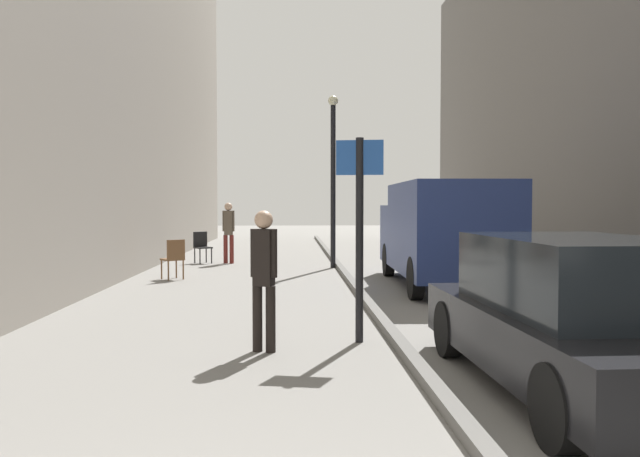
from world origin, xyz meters
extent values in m
plane|color=gray|center=(0.00, 12.00, 0.00)|extent=(80.00, 80.00, 0.00)
cube|color=#615F5B|center=(1.58, 12.00, 0.06)|extent=(0.16, 40.00, 0.12)
cylinder|color=maroon|center=(-1.52, 17.44, 0.43)|extent=(0.13, 0.13, 0.85)
cylinder|color=maroon|center=(-1.70, 17.46, 0.43)|extent=(0.13, 0.13, 0.85)
cube|color=brown|center=(-1.61, 17.45, 1.21)|extent=(0.25, 0.21, 0.73)
cylinder|color=brown|center=(-1.48, 17.44, 1.27)|extent=(0.10, 0.10, 0.62)
cylinder|color=brown|center=(-1.74, 17.46, 1.27)|extent=(0.10, 0.10, 0.62)
sphere|color=tan|center=(-1.61, 17.45, 1.69)|extent=(0.24, 0.24, 0.24)
cylinder|color=black|center=(-0.15, 5.99, 0.40)|extent=(0.12, 0.12, 0.79)
cylinder|color=black|center=(0.01, 5.94, 0.40)|extent=(0.12, 0.12, 0.79)
cube|color=black|center=(-0.07, 5.96, 1.13)|extent=(0.27, 0.25, 0.67)
cylinder|color=black|center=(-0.18, 6.00, 1.18)|extent=(0.09, 0.09, 0.57)
cylinder|color=black|center=(0.05, 5.92, 1.18)|extent=(0.09, 0.09, 0.57)
sphere|color=tan|center=(-0.07, 5.96, 1.58)|extent=(0.22, 0.22, 0.22)
cube|color=navy|center=(3.48, 11.27, 1.27)|extent=(2.10, 4.04, 1.86)
cube|color=navy|center=(3.55, 14.03, 1.04)|extent=(2.04, 1.60, 1.40)
cube|color=black|center=(3.57, 14.58, 1.35)|extent=(1.68, 0.08, 0.62)
cylinder|color=black|center=(2.65, 13.90, 0.40)|extent=(0.24, 0.81, 0.80)
cylinder|color=black|center=(4.45, 13.86, 0.40)|extent=(0.24, 0.81, 0.80)
cylinder|color=black|center=(2.55, 10.00, 0.40)|extent=(0.24, 0.81, 0.80)
cylinder|color=black|center=(4.35, 9.95, 0.40)|extent=(0.24, 0.81, 0.80)
cube|color=black|center=(2.92, 4.22, 0.49)|extent=(1.89, 4.24, 0.55)
cube|color=black|center=(2.92, 4.22, 1.11)|extent=(1.57, 2.55, 0.68)
cylinder|color=black|center=(2.07, 5.63, 0.32)|extent=(0.21, 0.64, 0.64)
cylinder|color=black|center=(3.71, 5.66, 0.32)|extent=(0.21, 0.64, 0.64)
cylinder|color=black|center=(2.14, 2.77, 0.32)|extent=(0.21, 0.64, 0.64)
cylinder|color=black|center=(1.12, 6.45, 1.30)|extent=(0.10, 0.10, 2.60)
cube|color=#2659B2|center=(1.12, 6.45, 2.35)|extent=(0.59, 0.14, 0.44)
cylinder|color=black|center=(1.42, 16.00, 2.25)|extent=(0.14, 0.14, 4.50)
sphere|color=beige|center=(1.42, 16.00, 4.62)|extent=(0.28, 0.28, 0.28)
cylinder|color=black|center=(-2.11, 17.46, 0.23)|extent=(0.04, 0.04, 0.45)
cylinder|color=black|center=(-2.43, 17.26, 0.23)|extent=(0.04, 0.04, 0.45)
cylinder|color=black|center=(-2.32, 17.78, 0.23)|extent=(0.04, 0.04, 0.45)
cylinder|color=black|center=(-2.63, 17.58, 0.23)|extent=(0.04, 0.04, 0.45)
cube|color=black|center=(-2.37, 17.52, 0.47)|extent=(0.61, 0.61, 0.04)
cube|color=black|center=(-2.48, 17.69, 0.71)|extent=(0.39, 0.27, 0.45)
cylinder|color=brown|center=(-2.80, 13.50, 0.23)|extent=(0.04, 0.04, 0.45)
cylinder|color=brown|center=(-2.49, 13.72, 0.23)|extent=(0.04, 0.04, 0.45)
cylinder|color=brown|center=(-2.58, 13.20, 0.23)|extent=(0.04, 0.04, 0.45)
cylinder|color=brown|center=(-2.27, 13.41, 0.23)|extent=(0.04, 0.04, 0.45)
cube|color=brown|center=(-2.53, 13.46, 0.47)|extent=(0.61, 0.61, 0.04)
cube|color=brown|center=(-2.42, 13.30, 0.71)|extent=(0.38, 0.29, 0.45)
camera|label=1|loc=(0.25, -1.57, 1.75)|focal=35.67mm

